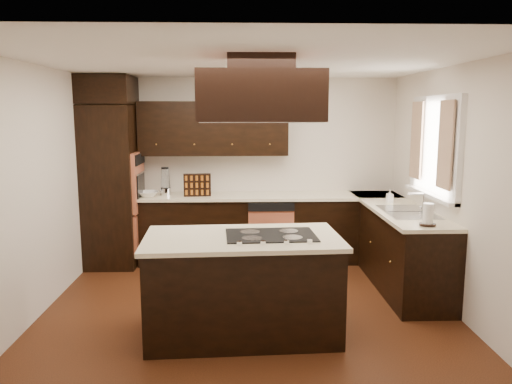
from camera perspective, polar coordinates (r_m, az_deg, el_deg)
floor at (r=5.28m, az=-0.90°, el=-13.58°), size 4.20×4.20×0.02m
ceiling at (r=4.90m, az=-0.98°, el=14.75°), size 4.20×4.20×0.02m
wall_back at (r=7.03m, az=-1.21°, el=2.75°), size 4.20×0.02×2.50m
wall_front at (r=2.87m, az=-0.27°, el=-6.61°), size 4.20×0.02×2.50m
wall_left at (r=5.34m, az=-24.22°, el=-0.08°), size 0.02×4.20×2.50m
wall_right at (r=5.40m, az=22.07°, el=0.15°), size 0.02×4.20×2.50m
oven_column at (r=6.86m, az=-16.15°, el=0.64°), size 0.65×0.75×2.12m
wall_oven_face at (r=6.78m, az=-13.31°, el=1.16°), size 0.05×0.62×0.78m
base_cabinets_back at (r=6.86m, az=-0.86°, el=-4.28°), size 2.93×0.60×0.88m
base_cabinets_right at (r=6.27m, az=15.71°, el=-5.90°), size 0.60×2.40×0.88m
countertop_back at (r=6.75m, az=-0.87°, el=-0.51°), size 2.93×0.63×0.04m
countertop_right at (r=6.17m, az=15.76°, el=-1.77°), size 0.63×2.40×0.04m
upper_cabinets at (r=6.82m, az=-4.85°, el=7.24°), size 2.00×0.34×0.72m
dishwasher_front at (r=6.60m, az=1.74°, el=-5.22°), size 0.60×0.05×0.72m
window_frame at (r=5.84m, az=19.78°, el=4.87°), size 0.06×1.32×1.12m
window_pane at (r=5.85m, az=20.04°, el=4.86°), size 0.00×1.20×1.00m
curtain_left at (r=5.43m, az=20.84°, el=5.05°), size 0.02×0.34×0.90m
curtain_right at (r=6.21m, az=17.87°, el=5.65°), size 0.02×0.34×0.90m
sink_rim at (r=5.84m, az=16.93°, el=-2.18°), size 0.52×0.84×0.01m
island at (r=4.66m, az=-1.54°, el=-10.82°), size 1.75×1.01×0.88m
island_top at (r=4.52m, az=-1.57°, el=-5.33°), size 1.81×1.08×0.04m
cooktop at (r=4.54m, az=1.70°, el=-4.95°), size 0.83×0.58×0.01m
range_hood at (r=4.33m, az=0.49°, el=10.86°), size 1.05×0.72×0.42m
hood_duct at (r=4.35m, az=0.50°, el=14.48°), size 0.55×0.50×0.13m
blender_base at (r=6.81m, az=-10.28°, el=0.03°), size 0.15×0.15×0.10m
blender_pitcher at (r=6.79m, az=-10.33°, el=1.53°), size 0.13×0.13×0.26m
spice_rack at (r=6.68m, az=-6.74°, el=0.80°), size 0.37×0.13×0.30m
mixing_bowl at (r=6.78m, az=-12.27°, el=-0.21°), size 0.34×0.34×0.07m
soap_bottle at (r=6.38m, az=15.04°, el=-0.46°), size 0.07×0.08×0.16m
paper_towel at (r=5.19m, az=19.06°, el=-2.47°), size 0.11×0.11×0.23m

